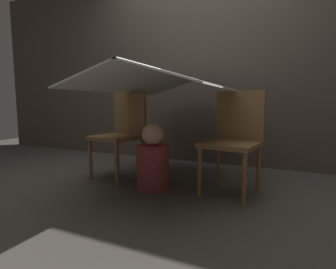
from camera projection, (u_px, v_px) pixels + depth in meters
name	position (u px, v px, depth m)	size (l,w,h in m)	color
ground_plane	(159.00, 191.00, 2.25)	(8.80, 8.80, 0.00)	#47423D
wall_back	(204.00, 63.00, 3.26)	(7.00, 0.05, 2.50)	#4C4238
chair_left	(122.00, 131.00, 2.65)	(0.49, 0.49, 0.86)	brown
chair_right	(234.00, 137.00, 2.19)	(0.49, 0.49, 0.86)	brown
sheet_canopy	(168.00, 81.00, 2.30)	(1.12, 1.58, 0.18)	silver
person_front	(153.00, 161.00, 2.31)	(0.29, 0.29, 0.58)	maroon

